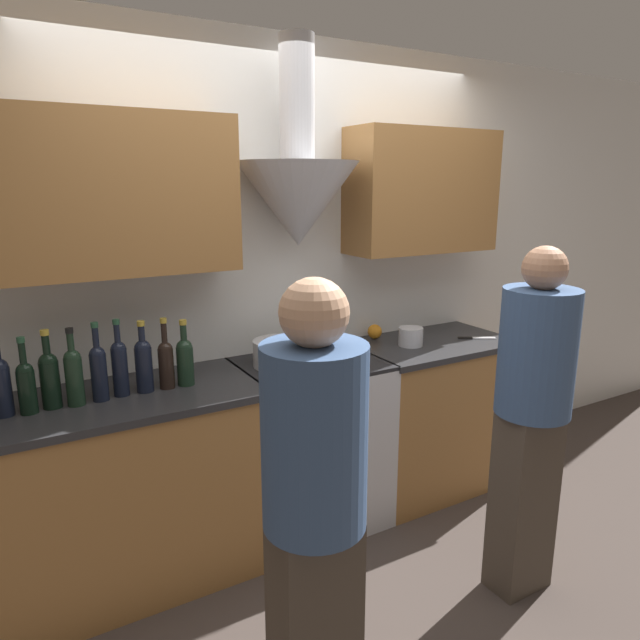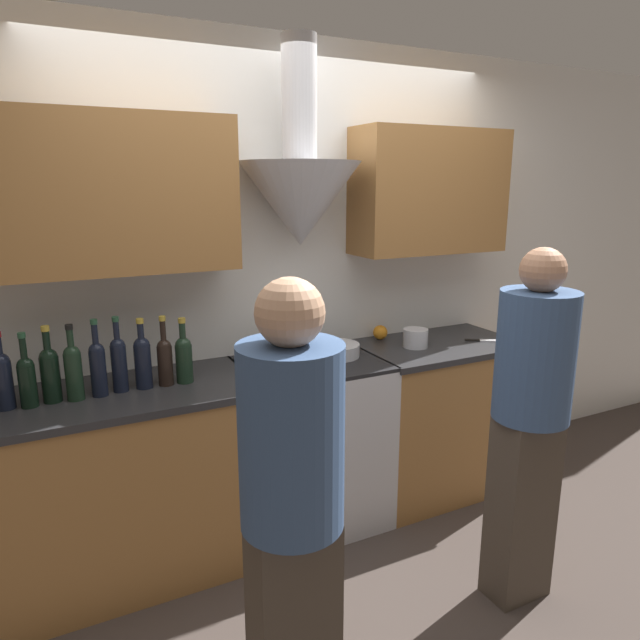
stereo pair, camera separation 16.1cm
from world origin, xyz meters
TOP-DOWN VIEW (x-y plane):
  - ground_plane at (0.00, 0.00)m, footprint 12.00×12.00m
  - wall_back at (-0.05, 0.60)m, footprint 8.40×0.63m
  - counter_left at (-0.98, 0.34)m, footprint 1.25×0.62m
  - counter_right at (0.83, 0.34)m, footprint 0.96×0.62m
  - stove_range at (0.00, 0.34)m, footprint 0.74×0.60m
  - wine_bottle_1 at (-1.42, 0.34)m, footprint 0.08×0.08m
  - wine_bottle_2 at (-1.33, 0.32)m, footprint 0.07×0.07m
  - wine_bottle_3 at (-1.24, 0.34)m, footprint 0.08×0.08m
  - wine_bottle_4 at (-1.15, 0.32)m, footprint 0.07×0.07m
  - wine_bottle_5 at (-1.05, 0.32)m, footprint 0.07×0.07m
  - wine_bottle_6 at (-0.96, 0.34)m, footprint 0.07×0.07m
  - wine_bottle_7 at (-0.86, 0.34)m, footprint 0.08×0.08m
  - wine_bottle_8 at (-0.76, 0.33)m, footprint 0.07×0.07m
  - wine_bottle_9 at (-0.67, 0.33)m, footprint 0.08×0.08m
  - stock_pot at (-0.17, 0.37)m, footprint 0.27×0.27m
  - mixing_bowl at (0.17, 0.37)m, footprint 0.25×0.25m
  - orange_fruit at (0.57, 0.55)m, footprint 0.09×0.09m
  - saucepan at (0.66, 0.32)m, footprint 0.14×0.14m
  - chefs_knife at (1.10, 0.24)m, footprint 0.21×0.14m
  - person_foreground_left at (-0.62, -0.80)m, footprint 0.32×0.32m
  - person_foreground_right at (0.58, -0.62)m, footprint 0.32×0.32m

SIDE VIEW (x-z plane):
  - ground_plane at x=0.00m, z-range 0.00..0.00m
  - counter_left at x=-0.98m, z-range 0.00..0.93m
  - counter_right at x=0.83m, z-range 0.00..0.93m
  - stove_range at x=0.00m, z-range 0.00..0.93m
  - person_foreground_left at x=-0.62m, z-range 0.08..1.68m
  - person_foreground_right at x=0.58m, z-range 0.08..1.69m
  - chefs_knife at x=1.10m, z-range 0.93..0.94m
  - mixing_bowl at x=0.17m, z-range 0.93..1.00m
  - orange_fruit at x=0.57m, z-range 0.93..1.02m
  - saucepan at x=0.66m, z-range 0.93..1.04m
  - stock_pot at x=-0.17m, z-range 0.93..1.06m
  - wine_bottle_9 at x=-0.67m, z-range 0.90..1.21m
  - wine_bottle_2 at x=-1.33m, z-range 0.89..1.22m
  - wine_bottle_8 at x=-0.76m, z-range 0.89..1.22m
  - wine_bottle_3 at x=-1.24m, z-range 0.90..1.23m
  - wine_bottle_7 at x=-0.86m, z-range 0.90..1.23m
  - wine_bottle_1 at x=-1.42m, z-range 0.90..1.23m
  - wine_bottle_4 at x=-1.15m, z-range 0.90..1.24m
  - wine_bottle_5 at x=-1.05m, z-range 0.89..1.24m
  - wine_bottle_6 at x=-0.96m, z-range 0.90..1.24m
  - wall_back at x=-0.05m, z-range 0.17..2.77m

